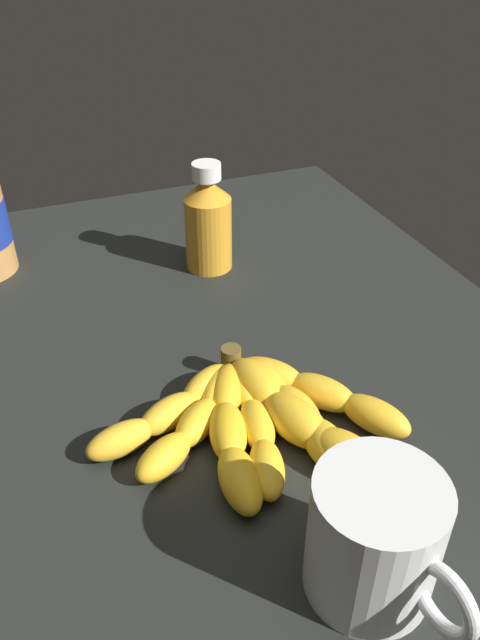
{
  "coord_description": "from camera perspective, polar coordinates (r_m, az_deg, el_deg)",
  "views": [
    {
      "loc": [
        50.84,
        -17.43,
        40.15
      ],
      "look_at": [
        1.85,
        1.75,
        3.23
      ],
      "focal_mm": 34.85,
      "sensor_mm": 36.0,
      "label": 1
    }
  ],
  "objects": [
    {
      "name": "banana_bunch",
      "position": [
        0.56,
        1.79,
        -8.77
      ],
      "size": [
        20.34,
        28.13,
        3.75
      ],
      "color": "gold",
      "rests_on": "ground_plane"
    },
    {
      "name": "coffee_mug",
      "position": [
        0.44,
        12.79,
        -18.92
      ],
      "size": [
        12.67,
        8.86,
        9.74
      ],
      "color": "silver",
      "rests_on": "ground_plane"
    },
    {
      "name": "honey_bottle",
      "position": [
        0.77,
        -2.95,
        9.02
      ],
      "size": [
        5.84,
        5.84,
        13.69
      ],
      "color": "orange",
      "rests_on": "ground_plane"
    },
    {
      "name": "ground_plane",
      "position": [
        0.69,
        -1.93,
        -3.34
      ],
      "size": [
        82.52,
        66.04,
        4.83
      ],
      "primitive_type": "cube",
      "color": "black"
    }
  ]
}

